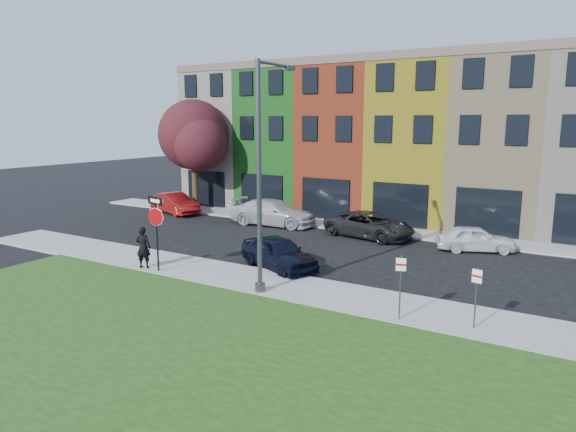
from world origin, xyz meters
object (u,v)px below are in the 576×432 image
Objects in this scene: street_lamp at (262,178)px; stop_sign at (156,218)px; man at (143,247)px; sedan_near at (279,253)px.

stop_sign is at bearing -177.15° from street_lamp.
sedan_near is at bearing -165.67° from man.
man is at bearing 147.59° from sedan_near.
sedan_near is at bearing 111.87° from street_lamp.
man is 0.22× the size of street_lamp.
man is at bearing -177.66° from street_lamp.
stop_sign is 5.49m from sedan_near.
street_lamp is (6.13, 0.20, 3.36)m from man.
street_lamp reaches higher than man.
stop_sign is 1.61m from man.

